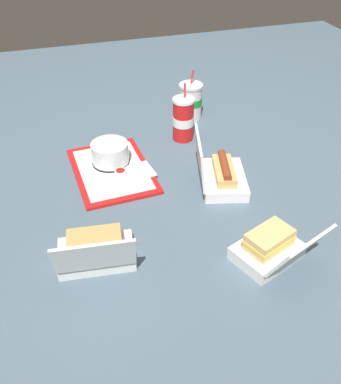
% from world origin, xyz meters
% --- Properties ---
extents(ground_plane, '(3.20, 3.20, 0.00)m').
position_xyz_m(ground_plane, '(0.00, 0.00, 0.00)').
color(ground_plane, '#4C6070').
extents(food_tray, '(0.38, 0.28, 0.01)m').
position_xyz_m(food_tray, '(0.21, 0.16, 0.01)').
color(food_tray, red).
rests_on(food_tray, ground_plane).
extents(cake_container, '(0.14, 0.14, 0.08)m').
position_xyz_m(cake_container, '(0.25, 0.16, 0.05)').
color(cake_container, black).
rests_on(cake_container, food_tray).
extents(ketchup_cup, '(0.04, 0.04, 0.02)m').
position_xyz_m(ketchup_cup, '(0.15, 0.14, 0.03)').
color(ketchup_cup, white).
rests_on(ketchup_cup, food_tray).
extents(napkin_stack, '(0.11, 0.11, 0.00)m').
position_xyz_m(napkin_stack, '(0.16, 0.08, 0.02)').
color(napkin_stack, white).
rests_on(napkin_stack, food_tray).
extents(plastic_fork, '(0.11, 0.05, 0.00)m').
position_xyz_m(plastic_fork, '(0.12, 0.23, 0.02)').
color(plastic_fork, white).
rests_on(plastic_fork, food_tray).
extents(clamshell_hotdog_front, '(0.24, 0.21, 0.18)m').
position_xyz_m(clamshell_hotdog_front, '(0.02, -0.18, 0.04)').
color(clamshell_hotdog_front, white).
rests_on(clamshell_hotdog_front, ground_plane).
extents(clamshell_sandwich_center, '(0.24, 0.24, 0.16)m').
position_xyz_m(clamshell_sandwich_center, '(-0.34, -0.18, 0.04)').
color(clamshell_sandwich_center, white).
rests_on(clamshell_sandwich_center, ground_plane).
extents(clamshell_sandwich_right, '(0.20, 0.22, 0.16)m').
position_xyz_m(clamshell_sandwich_right, '(-0.21, 0.28, 0.04)').
color(clamshell_sandwich_right, white).
rests_on(clamshell_sandwich_right, ground_plane).
extents(soda_cup_front, '(0.10, 0.10, 0.21)m').
position_xyz_m(soda_cup_front, '(0.52, -0.24, 0.08)').
color(soda_cup_front, white).
rests_on(soda_cup_front, ground_plane).
extents(soda_cup_back, '(0.09, 0.09, 0.23)m').
position_xyz_m(soda_cup_back, '(0.36, -0.15, 0.09)').
color(soda_cup_back, red).
rests_on(soda_cup_back, ground_plane).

